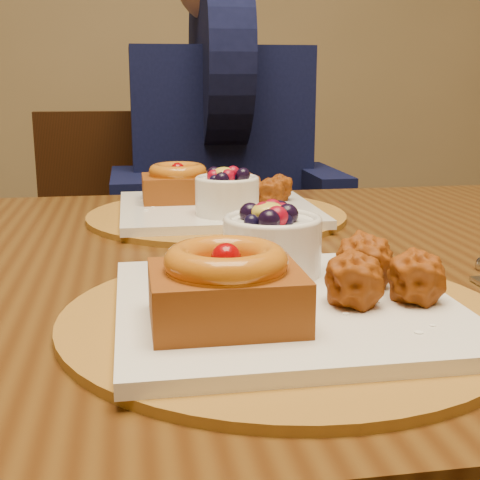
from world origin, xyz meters
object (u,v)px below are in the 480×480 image
(place_setting_far, at_px, (215,203))
(chair_far, at_px, (128,278))
(dining_table, at_px, (242,318))
(diner, at_px, (219,129))
(place_setting_near, at_px, (280,290))

(place_setting_far, bearing_deg, chair_far, 102.38)
(dining_table, height_order, place_setting_far, place_setting_far)
(place_setting_far, distance_m, diner, 0.56)
(diner, bearing_deg, place_setting_near, -100.88)
(place_setting_near, xyz_separation_m, chair_far, (-0.13, 1.04, -0.29))
(place_setting_near, bearing_deg, place_setting_far, 89.93)
(chair_far, bearing_deg, place_setting_far, -77.40)
(place_setting_near, bearing_deg, dining_table, 89.17)
(chair_far, bearing_deg, diner, -15.58)
(dining_table, relative_size, place_setting_near, 4.21)
(dining_table, distance_m, chair_far, 0.86)
(place_setting_far, bearing_deg, dining_table, -89.32)
(place_setting_near, distance_m, place_setting_far, 0.43)
(dining_table, distance_m, place_setting_far, 0.24)
(dining_table, relative_size, place_setting_far, 4.21)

